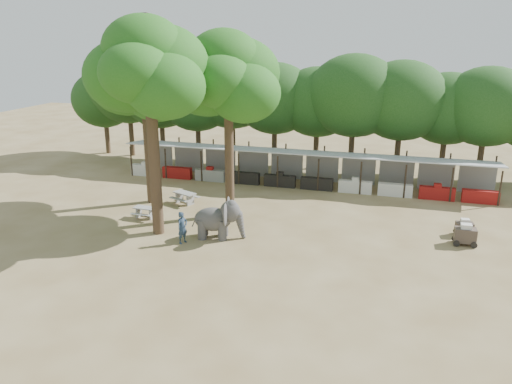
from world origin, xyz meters
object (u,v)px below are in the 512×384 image
(cart_front, at_px, (465,235))
(picnic_table_far, at_px, (185,196))
(yard_tree_left, at_px, (144,80))
(elephant, at_px, (219,219))
(handler, at_px, (182,228))
(yard_tree_center, at_px, (148,69))
(picnic_table_near, at_px, (145,211))
(cart_back, at_px, (464,227))
(yard_tree_back, at_px, (227,77))

(cart_front, bearing_deg, picnic_table_far, 171.31)
(yard_tree_left, height_order, cart_front, yard_tree_left)
(elephant, bearing_deg, handler, -153.78)
(yard_tree_center, height_order, elephant, yard_tree_center)
(picnic_table_near, bearing_deg, yard_tree_left, 113.41)
(handler, height_order, cart_back, handler)
(yard_tree_center, bearing_deg, elephant, 1.77)
(yard_tree_center, distance_m, handler, 8.65)
(yard_tree_center, height_order, cart_front, yard_tree_center)
(picnic_table_near, bearing_deg, cart_front, 5.46)
(yard_tree_left, distance_m, yard_tree_back, 6.09)
(elephant, distance_m, handler, 2.10)
(yard_tree_back, relative_size, handler, 6.34)
(picnic_table_far, xyz_separation_m, cart_front, (17.49, -2.25, 0.08))
(handler, bearing_deg, yard_tree_center, 85.85)
(yard_tree_left, relative_size, picnic_table_near, 7.57)
(elephant, xyz_separation_m, picnic_table_far, (-4.29, 4.97, -0.61))
(yard_tree_back, relative_size, elephant, 3.77)
(elephant, xyz_separation_m, picnic_table_near, (-5.52, 1.70, -0.66))
(yard_tree_left, relative_size, elephant, 3.66)
(yard_tree_back, relative_size, cart_front, 9.07)
(yard_tree_center, xyz_separation_m, picnic_table_far, (-0.54, 5.08, -8.69))
(elephant, bearing_deg, picnic_table_far, 119.75)
(picnic_table_far, distance_m, cart_front, 17.64)
(handler, relative_size, cart_back, 1.63)
(elephant, height_order, picnic_table_near, elephant)
(yard_tree_center, xyz_separation_m, picnic_table_near, (-1.78, 1.82, -8.75))
(yard_tree_center, relative_size, picnic_table_far, 6.03)
(picnic_table_near, bearing_deg, picnic_table_far, 71.60)
(picnic_table_far, bearing_deg, elephant, -26.79)
(handler, xyz_separation_m, picnic_table_near, (-3.86, 2.97, -0.44))
(yard_tree_center, height_order, yard_tree_back, yard_tree_center)
(cart_front, bearing_deg, cart_back, 84.26)
(yard_tree_left, bearing_deg, elephant, -35.90)
(yard_tree_center, relative_size, picnic_table_near, 8.27)
(handler, bearing_deg, picnic_table_near, 77.10)
(yard_tree_back, distance_m, handler, 9.26)
(elephant, distance_m, picnic_table_far, 6.59)
(handler, distance_m, picnic_table_far, 6.77)
(elephant, bearing_deg, picnic_table_near, 151.80)
(yard_tree_left, height_order, handler, yard_tree_left)
(cart_front, bearing_deg, handler, -166.37)
(yard_tree_back, relative_size, cart_back, 10.34)
(yard_tree_back, height_order, picnic_table_far, yard_tree_back)
(picnic_table_near, height_order, cart_front, cart_front)
(elephant, relative_size, cart_back, 2.74)
(cart_back, bearing_deg, picnic_table_far, 170.44)
(picnic_table_near, relative_size, cart_back, 1.32)
(yard_tree_left, xyz_separation_m, handler, (5.09, -6.15, -7.30))
(yard_tree_left, relative_size, handler, 6.15)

